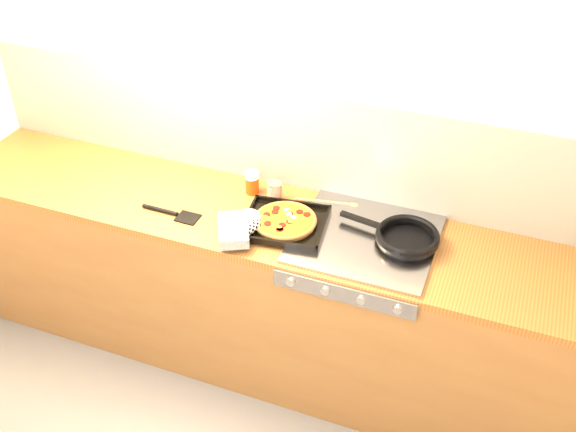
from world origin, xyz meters
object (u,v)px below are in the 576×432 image
at_px(pizza_on_tray, 271,223).
at_px(juice_glass, 252,182).
at_px(frying_pan, 406,237).
at_px(tomato_can, 275,192).

bearing_deg(pizza_on_tray, juice_glass, 128.81).
distance_m(frying_pan, tomato_can, 0.65).
bearing_deg(frying_pan, tomato_can, 171.15).
distance_m(frying_pan, juice_glass, 0.78).
bearing_deg(frying_pan, pizza_on_tray, -168.93).
bearing_deg(pizza_on_tray, tomato_can, 107.97).
bearing_deg(juice_glass, tomato_can, -12.96).
distance_m(pizza_on_tray, juice_glass, 0.31).
relative_size(frying_pan, juice_glass, 4.18).
relative_size(pizza_on_tray, tomato_can, 4.74).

